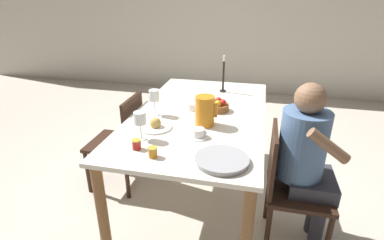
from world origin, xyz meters
The scene contains 17 objects.
ground_plane centered at (0.00, 0.00, 0.00)m, with size 20.00×20.00×0.00m, color beige.
wall_back centered at (0.00, 3.01, 1.30)m, with size 10.00×0.06×2.60m.
dining_table centered at (0.00, 0.00, 0.68)m, with size 1.01×1.79×0.77m.
chair_person_side centered at (0.70, -0.38, 0.46)m, with size 0.42×0.42×0.86m.
chair_opposite centered at (-0.70, -0.02, 0.46)m, with size 0.42×0.42×0.86m.
person_seated centered at (0.78, -0.34, 0.69)m, with size 0.39×0.41×1.16m.
red_pitcher centered at (0.08, -0.22, 0.88)m, with size 0.16×0.14×0.21m.
wine_glass_water centered at (-0.33, -0.12, 0.92)m, with size 0.08×0.08×0.20m.
wine_glass_juice centered at (-0.28, -0.53, 0.91)m, with size 0.08×0.08×0.19m.
teacup_near_person centered at (0.08, -0.42, 0.80)m, with size 0.14×0.14×0.06m.
teacup_across centered at (-0.06, 0.03, 0.80)m, with size 0.14×0.14×0.06m.
serving_tray centered at (0.27, -0.70, 0.79)m, with size 0.31×0.31×0.03m.
bread_plate centered at (-0.24, -0.35, 0.79)m, with size 0.23×0.23×0.08m.
jam_jar_amber centered at (-0.13, -0.73, 0.81)m, with size 0.06×0.06×0.06m.
jam_jar_red centered at (-0.25, -0.66, 0.81)m, with size 0.06×0.06×0.06m.
fruit_bowl centered at (0.13, 0.08, 0.81)m, with size 0.17×0.17×0.10m.
candlestick_tall centered at (0.11, 0.57, 0.91)m, with size 0.06×0.06×0.34m.
Camera 1 is at (0.44, -2.15, 1.67)m, focal length 28.00 mm.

